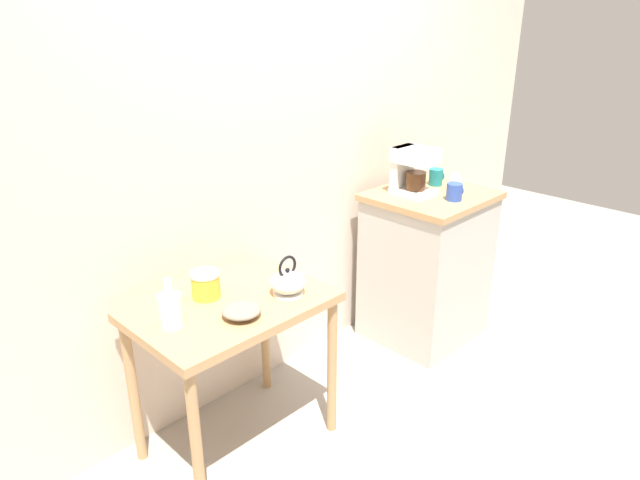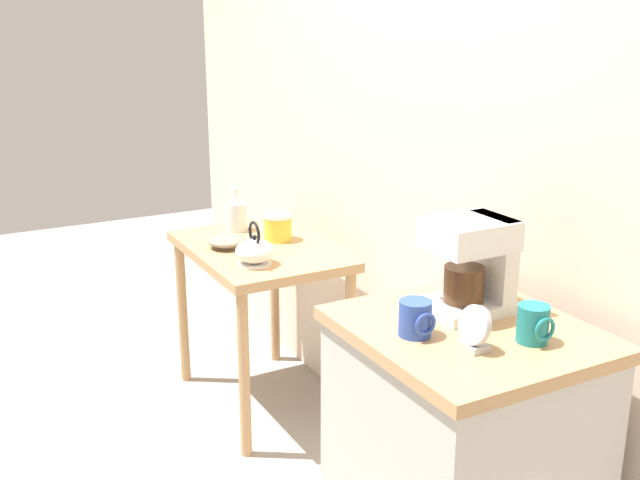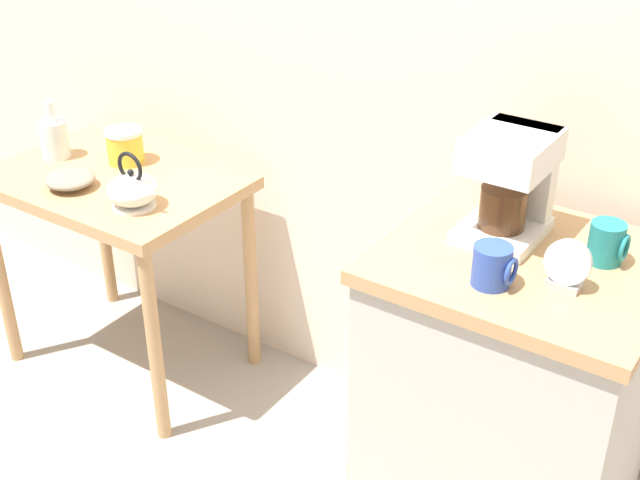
{
  "view_description": "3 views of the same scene",
  "coord_description": "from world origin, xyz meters",
  "px_view_note": "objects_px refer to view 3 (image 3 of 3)",
  "views": [
    {
      "loc": [
        -1.86,
        -1.71,
        1.85
      ],
      "look_at": [
        -0.14,
        -0.01,
        0.87
      ],
      "focal_mm": 32.16,
      "sensor_mm": 36.0,
      "label": 1
    },
    {
      "loc": [
        2.21,
        -1.22,
        1.69
      ],
      "look_at": [
        -0.03,
        -0.01,
        0.92
      ],
      "focal_mm": 43.11,
      "sensor_mm": 36.0,
      "label": 2
    },
    {
      "loc": [
        1.3,
        -1.64,
        1.85
      ],
      "look_at": [
        0.22,
        -0.04,
        0.78
      ],
      "focal_mm": 47.2,
      "sensor_mm": 36.0,
      "label": 3
    }
  ],
  "objects_px": {
    "coffee_maker": "(511,179)",
    "mug_dark_teal": "(607,243)",
    "teakettle": "(133,190)",
    "canister_enamel": "(125,146)",
    "bowl_stoneware": "(70,179)",
    "mug_blue": "(493,266)",
    "table_clock": "(567,267)",
    "glass_carafe_vase": "(54,138)"
  },
  "relations": [
    {
      "from": "bowl_stoneware",
      "to": "mug_blue",
      "type": "distance_m",
      "value": 1.43
    },
    {
      "from": "teakettle",
      "to": "glass_carafe_vase",
      "type": "height_order",
      "value": "glass_carafe_vase"
    },
    {
      "from": "mug_blue",
      "to": "table_clock",
      "type": "xyz_separation_m",
      "value": [
        0.13,
        0.08,
        0.0
      ]
    },
    {
      "from": "bowl_stoneware",
      "to": "canister_enamel",
      "type": "distance_m",
      "value": 0.24
    },
    {
      "from": "coffee_maker",
      "to": "mug_blue",
      "type": "xyz_separation_m",
      "value": [
        0.07,
        -0.24,
        -0.1
      ]
    },
    {
      "from": "mug_dark_teal",
      "to": "mug_blue",
      "type": "xyz_separation_m",
      "value": [
        -0.17,
        -0.23,
        -0.0
      ]
    },
    {
      "from": "coffee_maker",
      "to": "table_clock",
      "type": "xyz_separation_m",
      "value": [
        0.2,
        -0.16,
        -0.09
      ]
    },
    {
      "from": "teakettle",
      "to": "table_clock",
      "type": "relative_size",
      "value": 1.65
    },
    {
      "from": "canister_enamel",
      "to": "mug_dark_teal",
      "type": "bearing_deg",
      "value": -1.84
    },
    {
      "from": "canister_enamel",
      "to": "mug_dark_teal",
      "type": "xyz_separation_m",
      "value": [
        1.59,
        -0.05,
        0.15
      ]
    },
    {
      "from": "teakettle",
      "to": "mug_blue",
      "type": "height_order",
      "value": "mug_blue"
    },
    {
      "from": "teakettle",
      "to": "table_clock",
      "type": "distance_m",
      "value": 1.3
    },
    {
      "from": "mug_dark_teal",
      "to": "table_clock",
      "type": "height_order",
      "value": "table_clock"
    },
    {
      "from": "bowl_stoneware",
      "to": "mug_dark_teal",
      "type": "height_order",
      "value": "mug_dark_teal"
    },
    {
      "from": "bowl_stoneware",
      "to": "mug_blue",
      "type": "relative_size",
      "value": 1.67
    },
    {
      "from": "bowl_stoneware",
      "to": "teakettle",
      "type": "relative_size",
      "value": 0.83
    },
    {
      "from": "bowl_stoneware",
      "to": "coffee_maker",
      "type": "distance_m",
      "value": 1.39
    },
    {
      "from": "table_clock",
      "to": "bowl_stoneware",
      "type": "bearing_deg",
      "value": -178.9
    },
    {
      "from": "coffee_maker",
      "to": "mug_dark_teal",
      "type": "relative_size",
      "value": 2.7
    },
    {
      "from": "canister_enamel",
      "to": "mug_blue",
      "type": "relative_size",
      "value": 1.33
    },
    {
      "from": "mug_dark_teal",
      "to": "canister_enamel",
      "type": "bearing_deg",
      "value": 178.16
    },
    {
      "from": "coffee_maker",
      "to": "table_clock",
      "type": "height_order",
      "value": "coffee_maker"
    },
    {
      "from": "mug_blue",
      "to": "table_clock",
      "type": "height_order",
      "value": "table_clock"
    },
    {
      "from": "mug_blue",
      "to": "bowl_stoneware",
      "type": "bearing_deg",
      "value": 178.1
    },
    {
      "from": "glass_carafe_vase",
      "to": "canister_enamel",
      "type": "relative_size",
      "value": 1.58
    },
    {
      "from": "bowl_stoneware",
      "to": "table_clock",
      "type": "xyz_separation_m",
      "value": [
        1.55,
        0.03,
        0.19
      ]
    },
    {
      "from": "canister_enamel",
      "to": "coffee_maker",
      "type": "xyz_separation_m",
      "value": [
        1.35,
        -0.05,
        0.25
      ]
    },
    {
      "from": "bowl_stoneware",
      "to": "table_clock",
      "type": "bearing_deg",
      "value": 1.1
    },
    {
      "from": "bowl_stoneware",
      "to": "glass_carafe_vase",
      "type": "relative_size",
      "value": 0.79
    },
    {
      "from": "glass_carafe_vase",
      "to": "mug_dark_teal",
      "type": "height_order",
      "value": "mug_dark_teal"
    },
    {
      "from": "glass_carafe_vase",
      "to": "canister_enamel",
      "type": "xyz_separation_m",
      "value": [
        0.23,
        0.1,
        -0.01
      ]
    },
    {
      "from": "coffee_maker",
      "to": "mug_dark_teal",
      "type": "height_order",
      "value": "coffee_maker"
    },
    {
      "from": "glass_carafe_vase",
      "to": "coffee_maker",
      "type": "distance_m",
      "value": 1.59
    },
    {
      "from": "glass_carafe_vase",
      "to": "table_clock",
      "type": "height_order",
      "value": "table_clock"
    },
    {
      "from": "canister_enamel",
      "to": "mug_blue",
      "type": "distance_m",
      "value": 1.45
    },
    {
      "from": "teakettle",
      "to": "glass_carafe_vase",
      "type": "xyz_separation_m",
      "value": [
        -0.49,
        0.12,
        0.01
      ]
    },
    {
      "from": "bowl_stoneware",
      "to": "coffee_maker",
      "type": "xyz_separation_m",
      "value": [
        1.35,
        0.19,
        0.28
      ]
    },
    {
      "from": "teakettle",
      "to": "canister_enamel",
      "type": "height_order",
      "value": "teakettle"
    },
    {
      "from": "mug_dark_teal",
      "to": "table_clock",
      "type": "xyz_separation_m",
      "value": [
        -0.04,
        -0.16,
        0.0
      ]
    },
    {
      "from": "bowl_stoneware",
      "to": "table_clock",
      "type": "distance_m",
      "value": 1.56
    },
    {
      "from": "glass_carafe_vase",
      "to": "coffee_maker",
      "type": "xyz_separation_m",
      "value": [
        1.57,
        0.05,
        0.24
      ]
    },
    {
      "from": "bowl_stoneware",
      "to": "coffee_maker",
      "type": "height_order",
      "value": "coffee_maker"
    }
  ]
}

